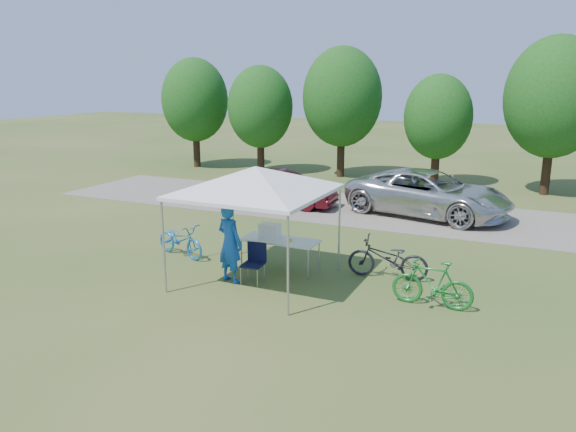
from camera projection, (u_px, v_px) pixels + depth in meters
name	position (u px, v px, depth m)	size (l,w,h in m)	color
ground	(257.00, 281.00, 13.26)	(100.00, 100.00, 0.00)	#2D5119
gravel_strip	(360.00, 210.00, 20.30)	(24.00, 5.00, 0.02)	gray
canopy	(255.00, 170.00, 12.62)	(4.53, 4.53, 3.00)	#A5A5AA
treeline	(398.00, 103.00, 24.90)	(24.89, 4.28, 6.30)	#382314
folding_table	(280.00, 241.00, 13.84)	(1.92, 0.80, 0.79)	white
folding_chair	(255.00, 259.00, 13.09)	(0.51, 0.52, 0.93)	black
cooler	(270.00, 231.00, 13.90)	(0.51, 0.34, 0.37)	white
ice_cream_cup	(290.00, 240.00, 13.65)	(0.08, 0.08, 0.06)	#C8E135
cyclist	(230.00, 243.00, 12.99)	(0.69, 0.45, 1.89)	#1650B6
bike_blue	(180.00, 240.00, 14.98)	(0.60, 1.71, 0.90)	blue
bike_green	(432.00, 284.00, 11.64)	(0.48, 1.69, 1.01)	#1B7B2B
bike_dark	(388.00, 258.00, 13.28)	(0.66, 1.91, 1.00)	black
minivan	(428.00, 193.00, 19.26)	(2.58, 5.59, 1.55)	silver
sedan	(283.00, 189.00, 20.72)	(1.36, 3.91, 1.29)	#430B13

